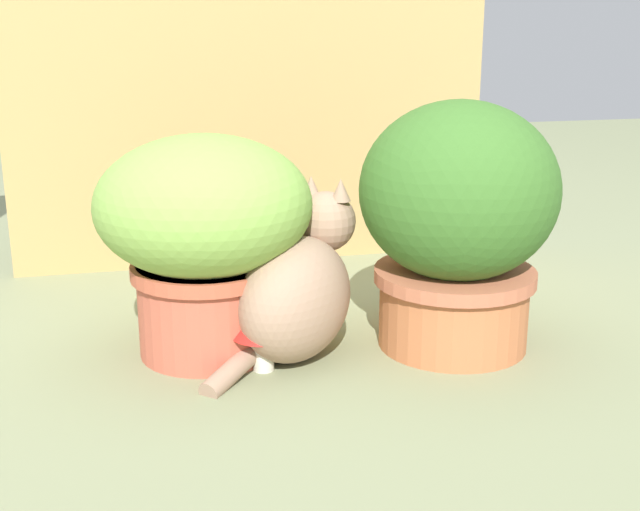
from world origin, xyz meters
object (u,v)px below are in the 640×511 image
Objects in this scene: cat at (300,290)px; mushroom_ornament_red at (263,322)px; leafy_planter at (457,219)px; mushroom_ornament_pink at (239,321)px; grass_planter at (205,230)px.

cat is 0.10m from mushroom_ornament_red.
cat is at bearing 176.26° from leafy_planter.
leafy_planter is 0.39m from mushroom_ornament_red.
leafy_planter reaches higher than mushroom_ornament_red.
cat is at bearing 34.29° from mushroom_ornament_red.
cat is 0.12m from mushroom_ornament_pink.
mushroom_ornament_pink is at bearing -55.47° from grass_planter.
cat is 2.76× the size of mushroom_ornament_red.
mushroom_ornament_red is (-0.08, -0.05, -0.04)m from cat.
grass_planter is 0.45m from leafy_planter.
mushroom_ornament_red is at bearing -145.71° from cat.
grass_planter is 0.20m from cat.
mushroom_ornament_red is at bearing -52.25° from grass_planter.
grass_planter is at bearing 170.66° from leafy_planter.
mushroom_ornament_pink is at bearing 179.27° from leafy_planter.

